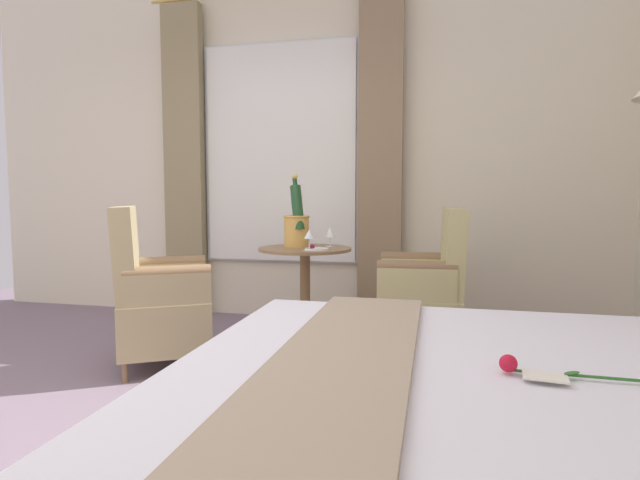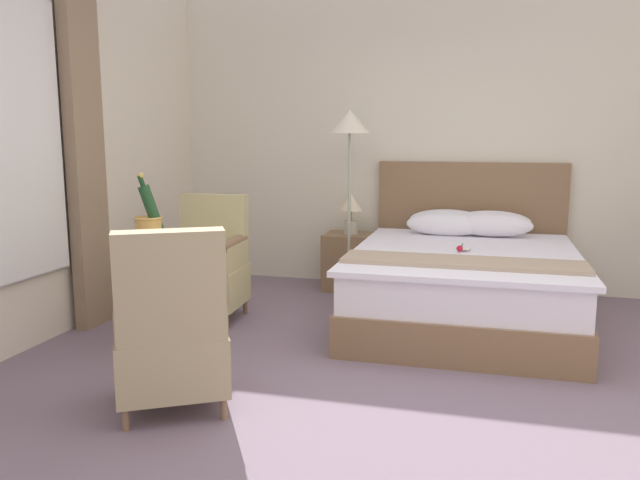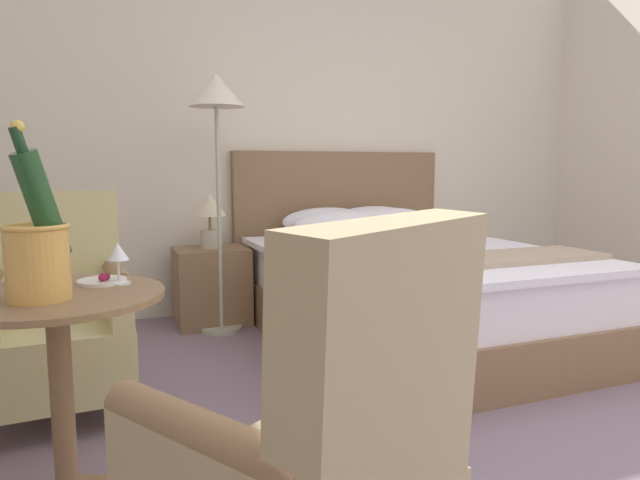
# 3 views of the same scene
# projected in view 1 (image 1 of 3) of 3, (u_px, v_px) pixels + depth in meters

# --- Properties ---
(ground_plane) EXTENTS (7.21, 7.21, 0.00)m
(ground_plane) POSITION_uv_depth(u_px,v_px,m) (88.00, 466.00, 1.99)
(ground_plane) COLOR slate
(wall_window_side) EXTENTS (0.27, 5.83, 3.02)m
(wall_window_side) POSITION_uv_depth(u_px,v_px,m) (283.00, 150.00, 4.45)
(wall_window_side) COLOR silver
(wall_window_side) RESTS_ON ground
(side_table_round) EXTENTS (0.64, 0.64, 0.73)m
(side_table_round) POSITION_uv_depth(u_px,v_px,m) (305.00, 289.00, 3.48)
(side_table_round) COLOR #826242
(side_table_round) RESTS_ON ground
(champagne_bucket) EXTENTS (0.19, 0.19, 0.51)m
(champagne_bucket) POSITION_uv_depth(u_px,v_px,m) (297.00, 225.00, 3.49)
(champagne_bucket) COLOR gold
(champagne_bucket) RESTS_ON side_table_round
(wine_glass_near_bucket) EXTENTS (0.07, 0.07, 0.14)m
(wine_glass_near_bucket) POSITION_uv_depth(u_px,v_px,m) (309.00, 236.00, 3.25)
(wine_glass_near_bucket) COLOR white
(wine_glass_near_bucket) RESTS_ON side_table_round
(wine_glass_near_edge) EXTENTS (0.07, 0.07, 0.14)m
(wine_glass_near_edge) POSITION_uv_depth(u_px,v_px,m) (330.00, 233.00, 3.51)
(wine_glass_near_edge) COLOR white
(wine_glass_near_edge) RESTS_ON side_table_round
(snack_plate) EXTENTS (0.16, 0.16, 0.04)m
(snack_plate) POSITION_uv_depth(u_px,v_px,m) (316.00, 249.00, 3.30)
(snack_plate) COLOR white
(snack_plate) RESTS_ON side_table_round
(armchair_by_window) EXTENTS (0.62, 0.58, 1.00)m
(armchair_by_window) POSITION_uv_depth(u_px,v_px,m) (426.00, 294.00, 3.34)
(armchair_by_window) COLOR #826242
(armchair_by_window) RESTS_ON ground
(armchair_facing_bed) EXTENTS (0.77, 0.77, 1.02)m
(armchair_facing_bed) POSITION_uv_depth(u_px,v_px,m) (157.00, 300.00, 3.16)
(armchair_facing_bed) COLOR #826242
(armchair_facing_bed) RESTS_ON ground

